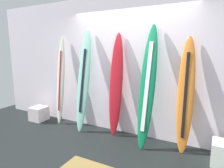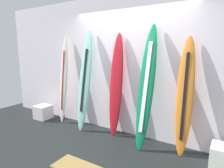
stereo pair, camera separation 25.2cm
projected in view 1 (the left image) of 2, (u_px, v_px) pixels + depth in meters
name	position (u px, v px, depth m)	size (l,w,h in m)	color
ground	(97.00, 163.00, 3.00)	(8.00, 8.00, 0.04)	black
wall_back	(130.00, 66.00, 3.88)	(7.20, 0.20, 2.80)	white
surfboard_ivory	(61.00, 82.00, 4.44)	(0.23, 0.30, 2.03)	silver
surfboard_seafoam	(84.00, 81.00, 4.05)	(0.30, 0.46, 2.16)	#82CCB7
surfboard_crimson	(116.00, 86.00, 3.81)	(0.29, 0.30, 2.06)	#B01721
surfboard_emerald	(147.00, 86.00, 3.36)	(0.30, 0.56, 2.18)	#0F7046
surfboard_sunset	(186.00, 96.00, 3.18)	(0.29, 0.35, 1.96)	orange
display_block_left	(224.00, 154.00, 2.88)	(0.36, 0.36, 0.36)	white
display_block_center	(39.00, 113.00, 4.74)	(0.37, 0.37, 0.33)	white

